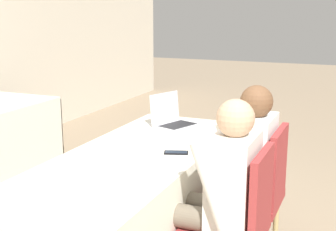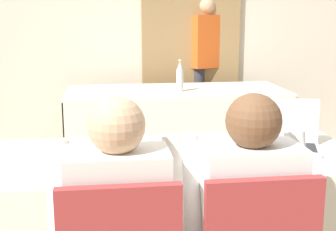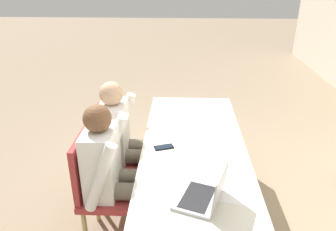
{
  "view_description": "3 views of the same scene",
  "coord_description": "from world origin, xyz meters",
  "px_view_note": "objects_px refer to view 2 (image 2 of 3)",
  "views": [
    {
      "loc": [
        -2.51,
        -1.28,
        1.6
      ],
      "look_at": [
        0.0,
        -0.2,
        0.98
      ],
      "focal_mm": 50.0,
      "sensor_mm": 36.0,
      "label": 1
    },
    {
      "loc": [
        -0.27,
        -2.23,
        1.44
      ],
      "look_at": [
        0.0,
        -0.2,
        0.98
      ],
      "focal_mm": 50.0,
      "sensor_mm": 36.0,
      "label": 2
    },
    {
      "loc": [
        2.26,
        -0.11,
        2.02
      ],
      "look_at": [
        0.0,
        -0.2,
        0.98
      ],
      "focal_mm": 35.0,
      "sensor_mm": 36.0,
      "label": 3
    }
  ],
  "objects_px": {
    "cell_phone": "(181,169)",
    "person_checkered_shirt": "(118,225)",
    "person_white_shirt": "(243,218)",
    "water_bottle": "(180,77)",
    "laptop": "(289,139)",
    "person_red_shirt": "(205,61)"
  },
  "relations": [
    {
      "from": "cell_phone",
      "to": "water_bottle",
      "type": "xyz_separation_m",
      "value": [
        0.33,
        2.11,
        0.12
      ]
    },
    {
      "from": "person_checkered_shirt",
      "to": "person_red_shirt",
      "type": "xyz_separation_m",
      "value": [
        1.03,
        3.28,
        0.26
      ]
    },
    {
      "from": "water_bottle",
      "to": "person_red_shirt",
      "type": "relative_size",
      "value": 0.18
    },
    {
      "from": "cell_phone",
      "to": "person_white_shirt",
      "type": "bearing_deg",
      "value": -82.31
    },
    {
      "from": "cell_phone",
      "to": "person_checkered_shirt",
      "type": "distance_m",
      "value": 0.48
    },
    {
      "from": "person_white_shirt",
      "to": "cell_phone",
      "type": "bearing_deg",
      "value": -63.55
    },
    {
      "from": "laptop",
      "to": "person_white_shirt",
      "type": "height_order",
      "value": "person_white_shirt"
    },
    {
      "from": "cell_phone",
      "to": "person_checkered_shirt",
      "type": "bearing_deg",
      "value": -147.52
    },
    {
      "from": "person_red_shirt",
      "to": "laptop",
      "type": "bearing_deg",
      "value": -115.16
    },
    {
      "from": "laptop",
      "to": "person_white_shirt",
      "type": "relative_size",
      "value": 0.32
    },
    {
      "from": "water_bottle",
      "to": "person_white_shirt",
      "type": "bearing_deg",
      "value": -93.33
    },
    {
      "from": "cell_phone",
      "to": "person_checkered_shirt",
      "type": "relative_size",
      "value": 0.14
    },
    {
      "from": "water_bottle",
      "to": "laptop",
      "type": "bearing_deg",
      "value": -80.91
    },
    {
      "from": "person_red_shirt",
      "to": "cell_phone",
      "type": "bearing_deg",
      "value": -126.9
    },
    {
      "from": "cell_phone",
      "to": "water_bottle",
      "type": "relative_size",
      "value": 0.57
    },
    {
      "from": "person_checkered_shirt",
      "to": "person_white_shirt",
      "type": "distance_m",
      "value": 0.48
    },
    {
      "from": "laptop",
      "to": "water_bottle",
      "type": "bearing_deg",
      "value": 118.93
    },
    {
      "from": "water_bottle",
      "to": "person_white_shirt",
      "type": "xyz_separation_m",
      "value": [
        -0.14,
        -2.48,
        -0.21
      ]
    },
    {
      "from": "water_bottle",
      "to": "person_checkered_shirt",
      "type": "xyz_separation_m",
      "value": [
        -0.63,
        -2.48,
        -0.21
      ]
    },
    {
      "from": "water_bottle",
      "to": "cell_phone",
      "type": "bearing_deg",
      "value": -98.85
    },
    {
      "from": "person_red_shirt",
      "to": "water_bottle",
      "type": "bearing_deg",
      "value": -139.57
    },
    {
      "from": "water_bottle",
      "to": "person_red_shirt",
      "type": "height_order",
      "value": "person_red_shirt"
    }
  ]
}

